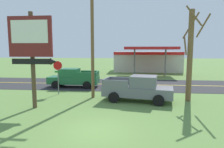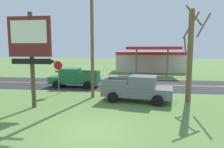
{
  "view_description": "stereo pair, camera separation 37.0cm",
  "coord_description": "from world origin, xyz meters",
  "px_view_note": "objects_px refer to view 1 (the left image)",
  "views": [
    {
      "loc": [
        1.68,
        -9.02,
        3.86
      ],
      "look_at": [
        0.0,
        8.0,
        1.8
      ],
      "focal_mm": 31.52,
      "sensor_mm": 36.0,
      "label": 1
    },
    {
      "loc": [
        2.04,
        -8.98,
        3.86
      ],
      "look_at": [
        0.0,
        8.0,
        1.8
      ],
      "focal_mm": 31.52,
      "sensor_mm": 36.0,
      "label": 2
    }
  ],
  "objects_px": {
    "bare_tree": "(190,54)",
    "pickup_green_on_road": "(73,78)",
    "gas_station": "(147,61)",
    "pickup_grey_parked_on_lawn": "(138,89)",
    "utility_pole": "(92,33)",
    "motel_sign": "(32,45)",
    "stop_sign": "(58,71)"
  },
  "relations": [
    {
      "from": "motel_sign",
      "to": "pickup_grey_parked_on_lawn",
      "type": "height_order",
      "value": "motel_sign"
    },
    {
      "from": "gas_station",
      "to": "pickup_grey_parked_on_lawn",
      "type": "bearing_deg",
      "value": -96.05
    },
    {
      "from": "bare_tree",
      "to": "pickup_green_on_road",
      "type": "relative_size",
      "value": 1.35
    },
    {
      "from": "pickup_grey_parked_on_lawn",
      "to": "pickup_green_on_road",
      "type": "height_order",
      "value": "same"
    },
    {
      "from": "motel_sign",
      "to": "gas_station",
      "type": "distance_m",
      "value": 26.54
    },
    {
      "from": "pickup_grey_parked_on_lawn",
      "to": "stop_sign",
      "type": "bearing_deg",
      "value": 166.47
    },
    {
      "from": "pickup_grey_parked_on_lawn",
      "to": "motel_sign",
      "type": "bearing_deg",
      "value": -159.38
    },
    {
      "from": "utility_pole",
      "to": "gas_station",
      "type": "xyz_separation_m",
      "value": [
        6.02,
        21.34,
        -3.31
      ]
    },
    {
      "from": "bare_tree",
      "to": "pickup_grey_parked_on_lawn",
      "type": "distance_m",
      "value": 4.68
    },
    {
      "from": "bare_tree",
      "to": "gas_station",
      "type": "relative_size",
      "value": 0.59
    },
    {
      "from": "stop_sign",
      "to": "utility_pole",
      "type": "bearing_deg",
      "value": -15.1
    },
    {
      "from": "pickup_green_on_road",
      "to": "pickup_grey_parked_on_lawn",
      "type": "bearing_deg",
      "value": -37.89
    },
    {
      "from": "gas_station",
      "to": "utility_pole",
      "type": "bearing_deg",
      "value": -105.75
    },
    {
      "from": "gas_station",
      "to": "pickup_green_on_road",
      "type": "xyz_separation_m",
      "value": [
        -8.99,
        -16.95,
        -0.98
      ]
    },
    {
      "from": "bare_tree",
      "to": "pickup_grey_parked_on_lawn",
      "type": "xyz_separation_m",
      "value": [
        -3.83,
        -0.42,
        -2.65
      ]
    },
    {
      "from": "gas_station",
      "to": "pickup_green_on_road",
      "type": "height_order",
      "value": "gas_station"
    },
    {
      "from": "pickup_grey_parked_on_lawn",
      "to": "utility_pole",
      "type": "bearing_deg",
      "value": 167.89
    },
    {
      "from": "gas_station",
      "to": "pickup_green_on_road",
      "type": "relative_size",
      "value": 2.31
    },
    {
      "from": "utility_pole",
      "to": "bare_tree",
      "type": "distance_m",
      "value": 7.69
    },
    {
      "from": "utility_pole",
      "to": "pickup_grey_parked_on_lawn",
      "type": "relative_size",
      "value": 1.81
    },
    {
      "from": "bare_tree",
      "to": "pickup_green_on_road",
      "type": "bearing_deg",
      "value": 155.6
    },
    {
      "from": "motel_sign",
      "to": "gas_station",
      "type": "height_order",
      "value": "motel_sign"
    },
    {
      "from": "pickup_grey_parked_on_lawn",
      "to": "gas_station",
      "type": "bearing_deg",
      "value": 83.95
    },
    {
      "from": "gas_station",
      "to": "pickup_green_on_road",
      "type": "distance_m",
      "value": 19.21
    },
    {
      "from": "stop_sign",
      "to": "gas_station",
      "type": "xyz_separation_m",
      "value": [
        9.29,
        20.45,
        -0.08
      ]
    },
    {
      "from": "utility_pole",
      "to": "gas_station",
      "type": "distance_m",
      "value": 22.41
    },
    {
      "from": "pickup_green_on_road",
      "to": "stop_sign",
      "type": "bearing_deg",
      "value": -94.85
    },
    {
      "from": "stop_sign",
      "to": "gas_station",
      "type": "relative_size",
      "value": 0.25
    },
    {
      "from": "gas_station",
      "to": "pickup_grey_parked_on_lawn",
      "type": "xyz_separation_m",
      "value": [
        -2.35,
        -22.12,
        -0.98
      ]
    },
    {
      "from": "bare_tree",
      "to": "gas_station",
      "type": "bearing_deg",
      "value": 93.9
    },
    {
      "from": "stop_sign",
      "to": "utility_pole",
      "type": "relative_size",
      "value": 0.3
    },
    {
      "from": "gas_station",
      "to": "pickup_grey_parked_on_lawn",
      "type": "relative_size",
      "value": 2.2
    }
  ]
}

